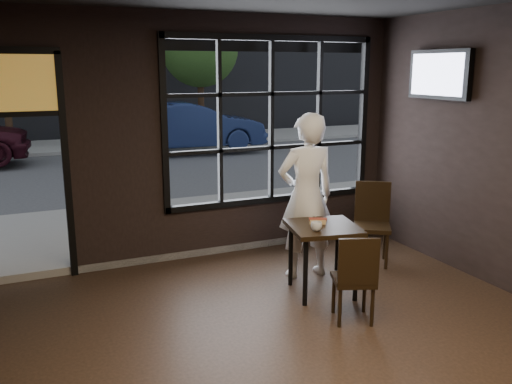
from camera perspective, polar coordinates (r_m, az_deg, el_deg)
name	(u,v)px	position (r m, az deg, el deg)	size (l,w,h in m)	color
window_frame	(271,121)	(7.47, 1.61, 7.48)	(3.06, 0.12, 2.28)	black
stained_transom	(2,83)	(6.72, -25.16, 10.37)	(1.20, 0.06, 0.70)	orange
street_asphalt	(63,122)	(27.41, -19.65, 6.92)	(60.00, 41.00, 0.04)	#545456
cafe_table	(322,259)	(6.21, 6.99, -7.02)	(0.74, 0.74, 0.80)	black
chair_near	(353,277)	(5.59, 10.22, -8.78)	(0.40, 0.40, 0.92)	black
chair_window	(372,224)	(7.19, 12.14, -3.36)	(0.46, 0.46, 1.06)	black
man	(306,196)	(6.54, 5.31, -0.45)	(0.73, 0.48, 2.01)	white
hotdog	(318,221)	(6.13, 6.53, -3.07)	(0.20, 0.08, 0.06)	tan
cup	(316,226)	(5.86, 6.38, -3.62)	(0.12, 0.12, 0.10)	silver
tv	(439,74)	(7.33, 18.75, 11.63)	(0.12, 1.05, 0.61)	black
navy_car	(191,127)	(16.24, -6.82, 6.85)	(1.50, 4.30, 1.42)	#18254C
tree_left	(1,47)	(18.35, -25.25, 13.67)	(2.60, 2.60, 4.43)	#332114
tree_right	(200,49)	(19.01, -5.93, 14.78)	(2.61, 2.61, 4.45)	#332114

